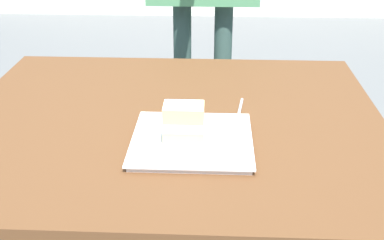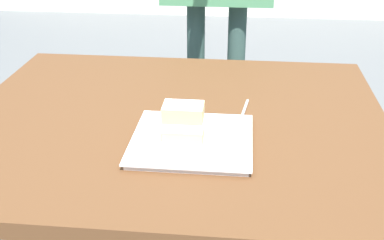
{
  "view_description": "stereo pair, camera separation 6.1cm",
  "coord_description": "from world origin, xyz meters",
  "px_view_note": "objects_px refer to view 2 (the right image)",
  "views": [
    {
      "loc": [
        -0.11,
        1.21,
        1.27
      ],
      "look_at": [
        -0.06,
        0.14,
        0.76
      ],
      "focal_mm": 47.74,
      "sensor_mm": 36.0,
      "label": 1
    },
    {
      "loc": [
        -0.18,
        1.2,
        1.27
      ],
      "look_at": [
        -0.06,
        0.14,
        0.76
      ],
      "focal_mm": 47.74,
      "sensor_mm": 36.0,
      "label": 2
    }
  ],
  "objects_px": {
    "cake_slice": "(183,123)",
    "dessert_fork": "(242,115)",
    "patio_table": "(174,150)",
    "dessert_plate": "(192,141)"
  },
  "relations": [
    {
      "from": "cake_slice",
      "to": "dessert_fork",
      "type": "xyz_separation_m",
      "value": [
        -0.13,
        -0.19,
        -0.06
      ]
    },
    {
      "from": "patio_table",
      "to": "dessert_plate",
      "type": "distance_m",
      "value": 0.19
    },
    {
      "from": "patio_table",
      "to": "dessert_plate",
      "type": "height_order",
      "value": "dessert_plate"
    },
    {
      "from": "dessert_plate",
      "to": "dessert_fork",
      "type": "relative_size",
      "value": 1.66
    },
    {
      "from": "dessert_plate",
      "to": "patio_table",
      "type": "bearing_deg",
      "value": -65.93
    },
    {
      "from": "patio_table",
      "to": "dessert_fork",
      "type": "height_order",
      "value": "dessert_fork"
    },
    {
      "from": "dessert_plate",
      "to": "cake_slice",
      "type": "xyz_separation_m",
      "value": [
        0.02,
        0.02,
        0.05
      ]
    },
    {
      "from": "cake_slice",
      "to": "dessert_fork",
      "type": "height_order",
      "value": "cake_slice"
    },
    {
      "from": "dessert_plate",
      "to": "dessert_fork",
      "type": "distance_m",
      "value": 0.21
    },
    {
      "from": "patio_table",
      "to": "dessert_fork",
      "type": "bearing_deg",
      "value": -171.75
    }
  ]
}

